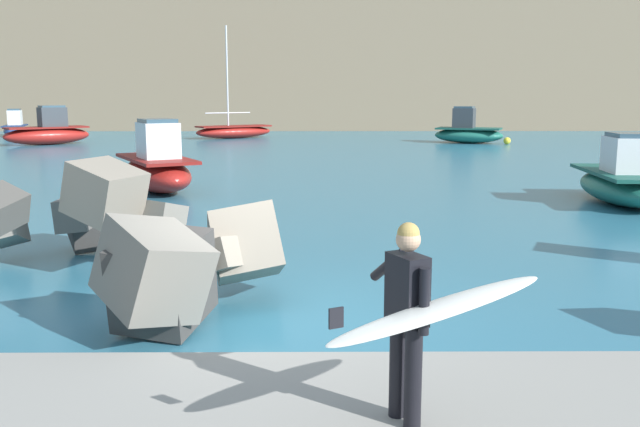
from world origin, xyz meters
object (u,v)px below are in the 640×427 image
boat_mid_left (234,131)px  boat_far_left (468,132)px  boat_near_left (48,132)px  boat_mid_right (157,168)px  surfer_with_board (417,310)px  mooring_buoy_middle (132,170)px  boat_near_centre (15,128)px  mooring_buoy_inner (507,141)px  boat_near_right (625,181)px  mooring_buoy_outer (167,142)px

boat_mid_left → boat_far_left: (15.44, -4.97, 0.21)m
boat_near_left → boat_mid_right: 23.41m
boat_mid_left → boat_far_left: size_ratio=1.61×
surfer_with_board → mooring_buoy_middle: surfer_with_board is taller
boat_near_centre → mooring_buoy_inner: bearing=-14.0°
boat_near_right → boat_mid_left: (-14.50, 29.26, -0.14)m
boat_near_left → boat_mid_left: 12.35m
boat_near_left → boat_near_right: bearing=-42.5°
boat_near_left → mooring_buoy_outer: bearing=-4.7°
mooring_buoy_inner → mooring_buoy_middle: 24.96m
surfer_with_board → mooring_buoy_inner: 38.23m
surfer_with_board → boat_near_left: bearing=115.3°
boat_far_left → boat_mid_left: bearing=162.2°
boat_far_left → mooring_buoy_inner: (2.19, -1.19, -0.50)m
boat_near_right → boat_mid_left: 32.65m
boat_near_left → boat_mid_left: boat_mid_left is taller
boat_near_left → mooring_buoy_inner: bearing=-0.0°
surfer_with_board → boat_mid_right: 17.19m
boat_near_left → mooring_buoy_outer: 7.48m
boat_mid_right → boat_near_left: bearing=119.1°
boat_near_centre → mooring_buoy_middle: boat_near_centre is taller
mooring_buoy_outer → boat_near_left: bearing=175.3°
boat_near_left → mooring_buoy_middle: bearing=-59.9°
boat_near_right → boat_mid_right: bearing=169.2°
boat_near_right → boat_mid_left: bearing=116.4°
boat_near_left → mooring_buoy_middle: (9.48, -16.36, -0.55)m
boat_near_right → mooring_buoy_middle: (-15.72, 6.73, -0.43)m
surfer_with_board → boat_near_left: (-17.30, 36.59, -0.51)m
boat_near_right → boat_near_left: bearing=137.5°
boat_mid_left → mooring_buoy_outer: size_ratio=17.52×
boat_mid_left → mooring_buoy_inner: 18.68m
surfer_with_board → boat_near_centre: size_ratio=0.44×
surfer_with_board → boat_far_left: boat_far_left is taller
boat_near_right → boat_mid_right: size_ratio=0.98×
boat_near_centre → boat_mid_right: boat_mid_right is taller
boat_near_left → mooring_buoy_outer: (7.43, -0.62, -0.55)m
boat_far_left → mooring_buoy_outer: size_ratio=10.90×
boat_far_left → mooring_buoy_outer: 18.79m
boat_near_left → boat_near_centre: (-5.70, 8.47, -0.14)m
boat_near_right → mooring_buoy_outer: 28.65m
boat_near_left → boat_mid_right: bearing=-60.9°
surfer_with_board → boat_near_left: 40.48m
surfer_with_board → boat_near_right: (7.89, 13.50, -0.63)m
boat_near_left → boat_mid_left: bearing=30.0°
boat_near_centre → boat_far_left: bearing=-12.9°
boat_near_centre → mooring_buoy_inner: (34.03, -8.47, -0.40)m
boat_near_left → boat_near_centre: bearing=124.0°
boat_far_left → mooring_buoy_middle: (-16.65, -17.56, -0.50)m
boat_near_right → mooring_buoy_inner: size_ratio=10.76×
boat_far_left → mooring_buoy_middle: bearing=-133.5°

